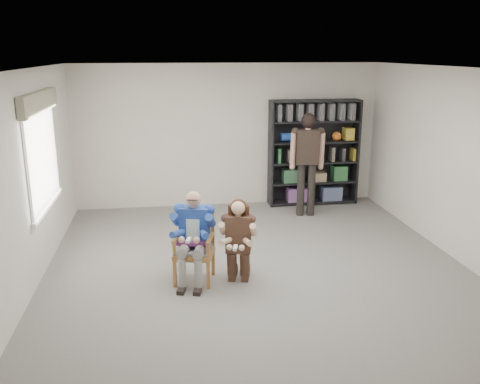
{
  "coord_description": "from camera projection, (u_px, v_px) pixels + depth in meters",
  "views": [
    {
      "loc": [
        -1.26,
        -6.39,
        3.02
      ],
      "look_at": [
        -0.2,
        0.6,
        1.05
      ],
      "focal_mm": 38.0,
      "sensor_mm": 36.0,
      "label": 1
    }
  ],
  "objects": [
    {
      "name": "standing_man",
      "position": [
        307.0,
        166.0,
        9.42
      ],
      "size": [
        0.64,
        0.42,
        1.92
      ],
      "primitive_type": null,
      "rotation": [
        0.0,
        0.0,
        -0.16
      ],
      "color": "black",
      "rests_on": "floor"
    },
    {
      "name": "kneeling_woman",
      "position": [
        238.0,
        242.0,
        6.73
      ],
      "size": [
        0.66,
        0.87,
        1.15
      ],
      "primitive_type": null,
      "rotation": [
        0.0,
        0.0,
        -0.25
      ],
      "color": "#36261B",
      "rests_on": "floor"
    },
    {
      "name": "bookshelf",
      "position": [
        314.0,
        153.0,
        10.16
      ],
      "size": [
        1.8,
        0.38,
        2.1
      ],
      "primitive_type": null,
      "color": "black",
      "rests_on": "floor"
    },
    {
      "name": "seated_man",
      "position": [
        194.0,
        237.0,
        6.74
      ],
      "size": [
        0.72,
        0.87,
        1.26
      ],
      "primitive_type": null,
      "rotation": [
        0.0,
        0.0,
        -0.25
      ],
      "color": "navy",
      "rests_on": "floor"
    },
    {
      "name": "armchair",
      "position": [
        194.0,
        247.0,
        6.78
      ],
      "size": [
        0.68,
        0.67,
        0.97
      ],
      "primitive_type": null,
      "rotation": [
        0.0,
        0.0,
        -0.25
      ],
      "color": "#A15A30",
      "rests_on": "floor"
    },
    {
      "name": "floor",
      "position": [
        261.0,
        275.0,
        7.08
      ],
      "size": [
        6.0,
        7.0,
        0.01
      ],
      "primitive_type": "cube",
      "color": "slate",
      "rests_on": "ground"
    },
    {
      "name": "window_left",
      "position": [
        43.0,
        153.0,
        7.16
      ],
      "size": [
        0.16,
        2.0,
        1.75
      ],
      "primitive_type": null,
      "color": "white",
      "rests_on": "room_shell"
    },
    {
      "name": "room_shell",
      "position": [
        262.0,
        178.0,
        6.7
      ],
      "size": [
        6.0,
        7.0,
        2.8
      ],
      "primitive_type": null,
      "color": "silver",
      "rests_on": "ground"
    }
  ]
}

